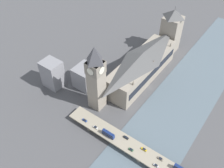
% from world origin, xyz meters
% --- Properties ---
extents(ground_plane, '(600.00, 600.00, 0.00)m').
position_xyz_m(ground_plane, '(0.00, 0.00, 0.00)').
color(ground_plane, '#4C4C4F').
extents(river_water, '(54.53, 360.00, 0.30)m').
position_xyz_m(river_water, '(-33.26, 0.00, 0.15)').
color(river_water, slate).
rests_on(river_water, ground_plane).
extents(parliament_hall, '(26.70, 94.62, 31.56)m').
position_xyz_m(parliament_hall, '(16.12, -8.00, 15.66)').
color(parliament_hall, gray).
rests_on(parliament_hall, ground_plane).
extents(clock_tower, '(13.43, 13.43, 66.22)m').
position_xyz_m(clock_tower, '(28.13, 49.42, 35.50)').
color(clock_tower, gray).
rests_on(clock_tower, ground_plane).
extents(victoria_tower, '(18.99, 18.99, 54.89)m').
position_xyz_m(victoria_tower, '(16.18, -68.81, 25.45)').
color(victoria_tower, gray).
rests_on(victoria_tower, ground_plane).
extents(road_bridge, '(141.05, 14.10, 5.29)m').
position_xyz_m(road_bridge, '(-33.26, 70.57, 4.28)').
color(road_bridge, gray).
rests_on(road_bridge, ground_plane).
extents(double_decker_bus_mid, '(11.44, 2.54, 4.65)m').
position_xyz_m(double_decker_bus_mid, '(-2.72, 73.61, 7.85)').
color(double_decker_bus_mid, navy).
rests_on(double_decker_bus_mid, road_bridge).
extents(car_northbound_lead, '(3.82, 1.88, 1.26)m').
position_xyz_m(car_northbound_lead, '(-24.81, 73.77, 5.93)').
color(car_northbound_lead, '#2D5638').
rests_on(car_northbound_lead, road_bridge).
extents(car_northbound_mid, '(4.62, 1.77, 1.39)m').
position_xyz_m(car_northbound_mid, '(-15.53, 66.96, 5.98)').
color(car_northbound_mid, black).
rests_on(car_northbound_mid, road_bridge).
extents(car_northbound_tail, '(4.55, 1.76, 1.42)m').
position_xyz_m(car_northbound_tail, '(22.70, 73.50, 6.01)').
color(car_northbound_tail, navy).
rests_on(car_northbound_tail, road_bridge).
extents(car_southbound_lead, '(4.31, 1.85, 1.34)m').
position_xyz_m(car_southbound_lead, '(-46.87, 67.16, 5.95)').
color(car_southbound_lead, slate).
rests_on(car_southbound_lead, road_bridge).
extents(car_southbound_mid, '(3.97, 1.85, 1.41)m').
position_xyz_m(car_southbound_mid, '(-46.87, 74.05, 5.99)').
color(car_southbound_mid, silver).
rests_on(car_southbound_mid, road_bridge).
extents(car_southbound_tail, '(4.63, 1.77, 1.36)m').
position_xyz_m(car_southbound_tail, '(-32.85, 67.64, 5.99)').
color(car_southbound_tail, gold).
rests_on(car_southbound_tail, road_bridge).
extents(car_southbound_extra, '(4.35, 1.94, 1.48)m').
position_xyz_m(car_southbound_extra, '(10.65, 73.76, 6.01)').
color(car_southbound_extra, silver).
rests_on(car_southbound_extra, road_bridge).
extents(city_block_west, '(19.15, 20.58, 21.79)m').
position_xyz_m(city_block_west, '(54.93, 34.70, 10.89)').
color(city_block_west, gray).
rests_on(city_block_west, ground_plane).
extents(city_block_center, '(18.58, 15.87, 28.99)m').
position_xyz_m(city_block_center, '(80.45, 53.67, 14.50)').
color(city_block_center, gray).
rests_on(city_block_center, ground_plane).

